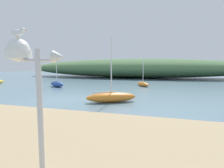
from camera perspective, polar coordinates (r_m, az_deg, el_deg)
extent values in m
plane|color=slate|center=(14.24, -14.89, -4.77)|extent=(120.00, 120.00, 0.00)
ellipsoid|color=#517547|center=(39.86, 6.28, 5.04)|extent=(49.72, 13.05, 4.10)
cylinder|color=silver|center=(4.20, -21.92, -8.53)|extent=(0.12, 0.12, 2.72)
cylinder|color=silver|center=(4.07, -22.52, 7.07)|extent=(1.00, 0.07, 0.07)
cylinder|color=white|center=(4.41, -27.66, 8.34)|extent=(0.54, 0.54, 0.18)
sphere|color=white|center=(4.42, -27.71, 9.50)|extent=(0.50, 0.50, 0.50)
cone|color=silver|center=(3.78, -16.64, 8.31)|extent=(0.23, 0.25, 0.25)
cylinder|color=orange|center=(4.47, -27.83, 13.00)|extent=(0.01, 0.01, 0.05)
cylinder|color=orange|center=(4.43, -27.94, 13.07)|extent=(0.01, 0.01, 0.05)
ellipsoid|color=white|center=(4.46, -27.94, 14.22)|extent=(0.27, 0.23, 0.14)
ellipsoid|color=#9EA0A8|center=(4.47, -27.96, 14.52)|extent=(0.25, 0.20, 0.05)
sphere|color=white|center=(4.45, -26.61, 15.21)|extent=(0.09, 0.09, 0.09)
cone|color=gold|center=(4.44, -25.69, 15.18)|extent=(0.06, 0.05, 0.03)
ellipsoid|color=#2D4C9E|center=(22.91, -17.12, -0.02)|extent=(2.76, 2.02, 0.68)
cylinder|color=silver|center=(22.81, -17.24, 4.23)|extent=(0.08, 0.08, 3.12)
cylinder|color=silver|center=(23.22, -17.61, 1.00)|extent=(1.09, 0.61, 0.06)
ellipsoid|color=orange|center=(22.84, 9.82, -0.06)|extent=(2.10, 2.55, 0.53)
cylinder|color=silver|center=(22.73, 9.89, 4.02)|extent=(0.08, 0.08, 3.04)
cylinder|color=silver|center=(23.15, 9.39, 0.91)|extent=(0.72, 0.99, 0.06)
ellipsoid|color=orange|center=(12.72, -0.22, -4.24)|extent=(3.64, 2.72, 0.69)
cylinder|color=silver|center=(12.53, -0.22, 5.45)|extent=(0.08, 0.08, 4.01)
cylinder|color=silver|center=(12.56, -2.61, -2.58)|extent=(1.43, 0.85, 0.06)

